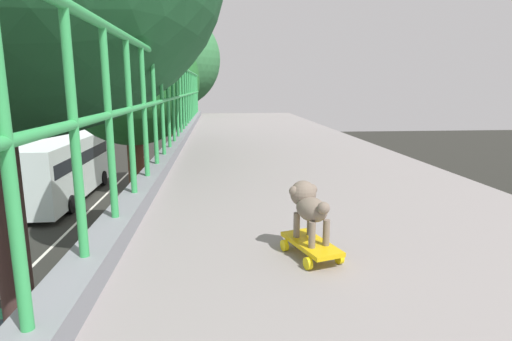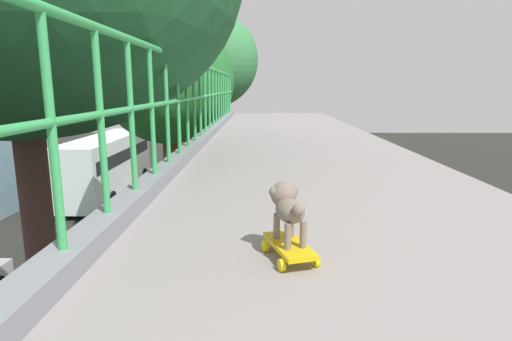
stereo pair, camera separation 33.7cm
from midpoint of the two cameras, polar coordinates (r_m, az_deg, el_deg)
The scene contains 5 objects.
city_bus at distance 26.24m, azimuth -19.33°, elevation 0.99°, with size 2.53×10.08×3.54m.
roadside_tree_far at distance 15.72m, azimuth -11.33°, elevation 11.74°, with size 4.80×4.80×8.95m.
roadside_tree_farthest at distance 24.36m, azimuth -6.16°, elevation 14.74°, with size 5.63×5.63×10.66m.
toy_skateboard at distance 2.30m, azimuth 8.85°, elevation -10.36°, with size 0.30×0.44×0.09m.
small_dog at distance 2.27m, azimuth 8.58°, elevation -4.77°, with size 0.21×0.34×0.32m.
Camera 2 is at (0.73, 0.80, 6.44)m, focal length 29.26 mm.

